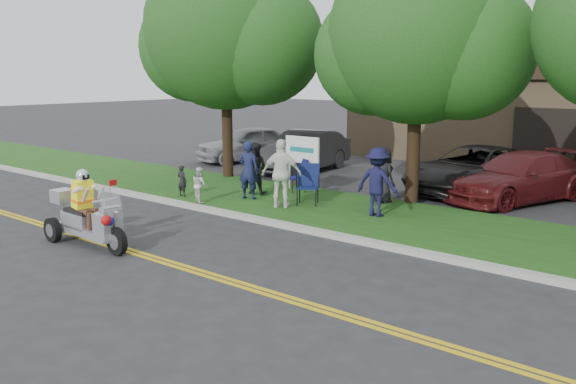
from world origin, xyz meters
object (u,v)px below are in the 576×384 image
Objects in this scene: spectator_adult_right at (282,174)px; parked_car_right at (519,177)px; spectator_adult_left at (248,170)px; parked_car_far_left at (247,144)px; lawn_chair_a at (299,173)px; parked_car_left at (304,151)px; lawn_chair_b at (308,181)px; parked_car_mid at (475,170)px; trike_scooter at (86,219)px; spectator_adult_mid at (255,168)px.

spectator_adult_right reaches higher than parked_car_right.
spectator_adult_left is 0.38× the size of parked_car_far_left.
lawn_chair_a is 4.44m from parked_car_left.
spectator_adult_left is (-0.42, -1.78, 0.27)m from lawn_chair_a.
parked_car_mid is at bearing 32.31° from lawn_chair_b.
spectator_adult_mid is (-0.77, 6.13, 0.29)m from trike_scooter.
parked_car_mid is at bearing -139.77° from spectator_adult_right.
lawn_chair_b is 0.72× the size of spectator_adult_mid.
lawn_chair_a is at bearing -86.30° from spectator_adult_right.
lawn_chair_b is 0.91m from spectator_adult_right.
spectator_adult_left is (-1.72, -0.55, 0.21)m from lawn_chair_b.
spectator_adult_left is at bearing -116.76° from parked_car_mid.
trike_scooter is 0.58× the size of parked_car_far_left.
spectator_adult_right reaches higher than parked_car_mid.
trike_scooter is 6.18m from spectator_adult_mid.
parked_car_right is (4.39, 5.33, -0.32)m from spectator_adult_right.
lawn_chair_a is 2.33m from spectator_adult_right.
lawn_chair_a is at bearing -16.00° from parked_car_far_left.
spectator_adult_left is (-0.39, 5.44, 0.35)m from trike_scooter.
lawn_chair_b is at bearing -57.71° from parked_car_left.
parked_car_far_left is 11.61m from parked_car_right.
trike_scooter reaches higher than spectator_adult_mid.
spectator_adult_left reaches higher than parked_car_mid.
lawn_chair_b reaches higher than lawn_chair_a.
spectator_adult_left reaches higher than lawn_chair_b.
spectator_adult_left is 0.91× the size of spectator_adult_right.
parked_car_right is at bearing -5.68° from parked_car_mid.
parked_car_left is at bearing -88.44° from spectator_adult_mid.
lawn_chair_b is 2.11m from spectator_adult_mid.
trike_scooter is at bearing -96.76° from parked_car_right.
trike_scooter is 1.52× the size of spectator_adult_left.
trike_scooter is 2.55× the size of lawn_chair_a.
spectator_adult_left reaches higher than spectator_adult_mid.
spectator_adult_right is 9.53m from parked_car_far_left.
lawn_chair_a is 0.90× the size of lawn_chair_b.
spectator_adult_mid reaches higher than parked_car_far_left.
spectator_adult_right is 6.48m from parked_car_mid.
spectator_adult_mid is at bearing -75.60° from parked_car_left.
parked_car_left is at bearing -80.22° from spectator_adult_right.
spectator_adult_right is 0.42× the size of parked_car_far_left.
spectator_adult_mid reaches higher than parked_car_mid.
spectator_adult_mid is 0.35× the size of parked_car_far_left.
parked_car_mid is (2.87, 5.80, -0.31)m from spectator_adult_right.
parked_car_far_left is 3.56m from parked_car_left.
parked_car_right is at bearing -160.51° from spectator_adult_left.
spectator_adult_left reaches higher than trike_scooter.
lawn_chair_b is at bearing -106.41° from parked_car_mid.
parked_car_far_left reaches higher than parked_car_mid.
spectator_adult_right reaches higher than trike_scooter.
parked_car_far_left is (-5.33, 5.30, -0.13)m from spectator_adult_mid.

